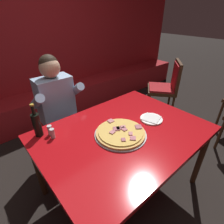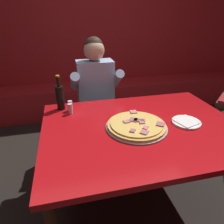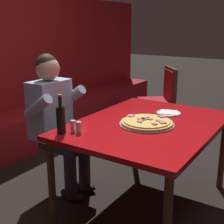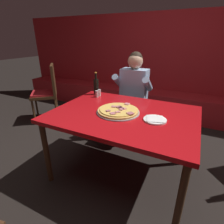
% 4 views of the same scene
% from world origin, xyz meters
% --- Properties ---
extents(ground_plane, '(24.00, 24.00, 0.00)m').
position_xyz_m(ground_plane, '(0.00, 0.00, 0.00)').
color(ground_plane, black).
extents(booth_bench, '(6.46, 0.48, 0.46)m').
position_xyz_m(booth_bench, '(0.00, 1.86, 0.23)').
color(booth_bench, '#A3191E').
rests_on(booth_bench, ground_plane).
extents(main_dining_table, '(1.42, 1.06, 0.75)m').
position_xyz_m(main_dining_table, '(0.00, 0.00, 0.68)').
color(main_dining_table, '#422816').
rests_on(main_dining_table, ground_plane).
extents(pizza, '(0.44, 0.44, 0.05)m').
position_xyz_m(pizza, '(-0.05, -0.02, 0.77)').
color(pizza, '#9E9EA3').
rests_on(pizza, main_dining_table).
extents(plate_white_paper, '(0.21, 0.21, 0.02)m').
position_xyz_m(plate_white_paper, '(0.33, -0.04, 0.76)').
color(plate_white_paper, white).
rests_on(plate_white_paper, main_dining_table).
extents(beer_bottle, '(0.07, 0.07, 0.29)m').
position_xyz_m(beer_bottle, '(-0.57, 0.42, 0.86)').
color(beer_bottle, black).
rests_on(beer_bottle, main_dining_table).
extents(shaker_parmesan, '(0.04, 0.04, 0.09)m').
position_xyz_m(shaker_parmesan, '(-0.49, 0.37, 0.79)').
color(shaker_parmesan, silver).
rests_on(shaker_parmesan, main_dining_table).
extents(shaker_black_pepper, '(0.04, 0.04, 0.09)m').
position_xyz_m(shaker_black_pepper, '(-0.50, 0.31, 0.79)').
color(shaker_black_pepper, silver).
rests_on(shaker_black_pepper, main_dining_table).
extents(diner_seated_blue_shirt, '(0.53, 0.53, 1.27)m').
position_xyz_m(diner_seated_blue_shirt, '(-0.20, 0.80, 0.71)').
color(diner_seated_blue_shirt, black).
rests_on(diner_seated_blue_shirt, ground_plane).
extents(dining_chair_far_left, '(0.62, 0.62, 0.97)m').
position_xyz_m(dining_chair_far_left, '(1.57, 0.59, 0.58)').
color(dining_chair_far_left, '#422816').
rests_on(dining_chair_far_left, ground_plane).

